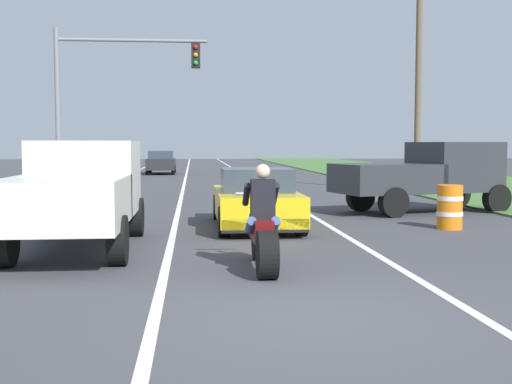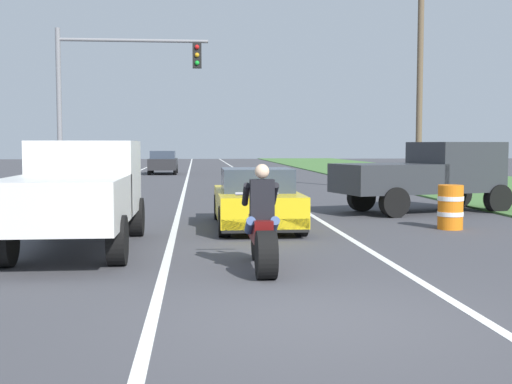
% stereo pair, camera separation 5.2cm
% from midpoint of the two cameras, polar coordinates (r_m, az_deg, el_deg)
% --- Properties ---
extents(ground_plane, '(160.00, 160.00, 0.00)m').
position_cam_midpoint_polar(ground_plane, '(7.39, 5.21, -10.86)').
color(ground_plane, '#424247').
extents(lane_stripe_left_solid, '(0.14, 120.00, 0.01)m').
position_cam_midpoint_polar(lane_stripe_left_solid, '(27.38, -14.02, 0.04)').
color(lane_stripe_left_solid, white).
rests_on(lane_stripe_left_solid, ground).
extents(lane_stripe_right_solid, '(0.14, 120.00, 0.01)m').
position_cam_midpoint_polar(lane_stripe_right_solid, '(27.26, 1.12, 0.15)').
color(lane_stripe_right_solid, white).
rests_on(lane_stripe_right_solid, ground).
extents(lane_stripe_centre_dashed, '(0.14, 120.00, 0.01)m').
position_cam_midpoint_polar(lane_stripe_centre_dashed, '(27.08, -6.47, 0.10)').
color(lane_stripe_centre_dashed, white).
rests_on(lane_stripe_centre_dashed, ground).
extents(grass_verge_right, '(10.00, 120.00, 0.06)m').
position_cam_midpoint_polar(grass_verge_right, '(30.14, 20.60, 0.32)').
color(grass_verge_right, '#477538').
rests_on(grass_verge_right, ground).
extents(motorcycle_with_rider, '(0.70, 2.21, 1.62)m').
position_cam_midpoint_polar(motorcycle_with_rider, '(9.88, 0.44, -3.51)').
color(motorcycle_with_rider, black).
rests_on(motorcycle_with_rider, ground).
extents(sports_car_yellow, '(1.84, 4.30, 1.37)m').
position_cam_midpoint_polar(sports_car_yellow, '(15.07, -0.12, -0.72)').
color(sports_car_yellow, yellow).
rests_on(sports_car_yellow, ground).
extents(pickup_truck_left_lane_white, '(2.02, 4.80, 1.98)m').
position_cam_midpoint_polar(pickup_truck_left_lane_white, '(12.23, -15.31, 0.24)').
color(pickup_truck_left_lane_white, silver).
rests_on(pickup_truck_left_lane_white, ground).
extents(pickup_truck_right_shoulder_dark_grey, '(5.14, 3.14, 1.98)m').
position_cam_midpoint_polar(pickup_truck_right_shoulder_dark_grey, '(19.07, 14.56, 1.61)').
color(pickup_truck_right_shoulder_dark_grey, '#2D3035').
rests_on(pickup_truck_right_shoulder_dark_grey, ground).
extents(traffic_light_mast_near, '(5.37, 0.34, 6.00)m').
position_cam_midpoint_polar(traffic_light_mast_near, '(24.14, -12.99, 9.14)').
color(traffic_light_mast_near, gray).
rests_on(traffic_light_mast_near, ground).
extents(utility_pole_roadside, '(0.24, 0.24, 8.49)m').
position_cam_midpoint_polar(utility_pole_roadside, '(26.94, 13.89, 9.01)').
color(utility_pole_roadside, brown).
rests_on(utility_pole_roadside, ground).
extents(construction_barrel_nearest, '(0.58, 0.58, 1.00)m').
position_cam_midpoint_polar(construction_barrel_nearest, '(15.40, 16.44, -1.25)').
color(construction_barrel_nearest, orange).
rests_on(construction_barrel_nearest, ground).
extents(distant_car_far_ahead, '(1.80, 4.00, 1.50)m').
position_cam_midpoint_polar(distant_car_far_ahead, '(42.79, -8.29, 2.60)').
color(distant_car_far_ahead, '#262628').
rests_on(distant_car_far_ahead, ground).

